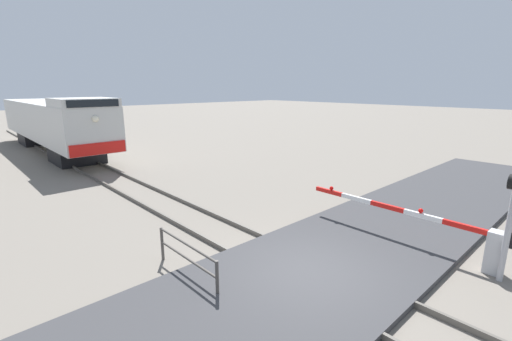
{
  "coord_description": "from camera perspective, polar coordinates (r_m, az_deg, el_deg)",
  "views": [
    {
      "loc": [
        -6.29,
        -4.8,
        4.68
      ],
      "look_at": [
        1.0,
        3.02,
        2.06
      ],
      "focal_mm": 24.21,
      "sensor_mm": 36.0,
      "label": 1
    }
  ],
  "objects": [
    {
      "name": "ground_plane",
      "position": [
        9.19,
        8.7,
        -17.01
      ],
      "size": [
        160.0,
        160.0,
        0.0
      ],
      "primitive_type": "plane",
      "color": "slate"
    },
    {
      "name": "rail_track_left",
      "position": [
        8.68,
        5.61,
        -18.35
      ],
      "size": [
        0.08,
        80.0,
        0.15
      ],
      "primitive_type": "cube",
      "color": "#59544C",
      "rests_on": "ground_plane"
    },
    {
      "name": "rail_track_right",
      "position": [
        9.66,
        11.46,
        -14.99
      ],
      "size": [
        0.08,
        80.0,
        0.15
      ],
      "primitive_type": "cube",
      "color": "#59544C",
      "rests_on": "ground_plane"
    },
    {
      "name": "road_surface",
      "position": [
        9.15,
        8.72,
        -16.58
      ],
      "size": [
        36.0,
        4.69,
        0.16
      ],
      "primitive_type": "cube",
      "color": "#38383A",
      "rests_on": "ground_plane"
    },
    {
      "name": "locomotive",
      "position": [
        28.89,
        -30.48,
        6.88
      ],
      "size": [
        3.07,
        18.36,
        4.04
      ],
      "color": "black",
      "rests_on": "ground_plane"
    },
    {
      "name": "crossing_gate",
      "position": [
        10.96,
        30.52,
        -9.09
      ],
      "size": [
        0.36,
        6.15,
        1.24
      ],
      "color": "silver",
      "rests_on": "ground_plane"
    },
    {
      "name": "guard_railing",
      "position": [
        8.96,
        -11.4,
        -13.48
      ],
      "size": [
        0.08,
        2.59,
        0.95
      ],
      "color": "#4C4742",
      "rests_on": "ground_plane"
    }
  ]
}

